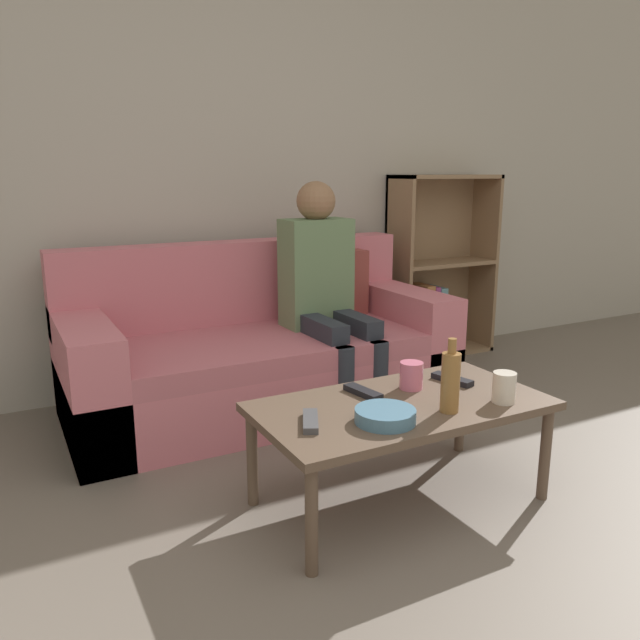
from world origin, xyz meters
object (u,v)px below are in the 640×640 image
at_px(bottle, 450,381).
at_px(cup_far, 411,375).
at_px(coffee_table, 401,412).
at_px(person_adult, 323,281).
at_px(tv_remote_0, 363,392).
at_px(tv_remote_1, 310,421).
at_px(bookshelf, 432,284).
at_px(snack_bowl, 385,416).
at_px(tv_remote_2, 452,379).
at_px(couch, 261,354).
at_px(cup_near, 504,387).

bearing_deg(bottle, cup_far, 84.76).
xyz_separation_m(coffee_table, person_adult, (0.25, 1.05, 0.29)).
height_order(tv_remote_0, bottle, bottle).
bearing_deg(tv_remote_1, coffee_table, 30.15).
distance_m(bookshelf, snack_bowl, 2.18).
xyz_separation_m(bookshelf, tv_remote_0, (-1.38, -1.37, -0.07)).
relative_size(tv_remote_2, bottle, 0.69).
height_order(bookshelf, coffee_table, bookshelf).
distance_m(couch, snack_bowl, 1.27).
relative_size(couch, tv_remote_1, 10.88).
bearing_deg(snack_bowl, person_adult, 71.06).
relative_size(bookshelf, cup_near, 10.64).
xyz_separation_m(tv_remote_1, tv_remote_2, (0.67, 0.11, 0.00)).
bearing_deg(bottle, tv_remote_0, 122.26).
bearing_deg(coffee_table, tv_remote_0, 122.49).
distance_m(cup_near, bottle, 0.23).
bearing_deg(couch, tv_remote_1, -104.90).
xyz_separation_m(couch, tv_remote_0, (-0.01, -1.01, 0.12)).
bearing_deg(bookshelf, snack_bowl, -131.79).
xyz_separation_m(couch, tv_remote_1, (-0.31, -1.16, 0.12)).
relative_size(tv_remote_0, snack_bowl, 0.88).
distance_m(couch, tv_remote_1, 1.21).
relative_size(cup_near, bottle, 0.43).
bearing_deg(tv_remote_1, tv_remote_0, 53.93).
distance_m(tv_remote_1, snack_bowl, 0.24).
bearing_deg(bottle, snack_bowl, 174.78).
relative_size(coffee_table, tv_remote_2, 5.88).
bearing_deg(cup_near, coffee_table, 152.19).
bearing_deg(tv_remote_0, person_adult, 61.13).
xyz_separation_m(bookshelf, person_adult, (-1.05, -0.45, 0.18)).
relative_size(person_adult, tv_remote_1, 6.52).
bearing_deg(person_adult, couch, 164.81).
xyz_separation_m(couch, cup_near, (0.38, -1.30, 0.16)).
height_order(couch, cup_far, couch).
xyz_separation_m(coffee_table, tv_remote_0, (-0.08, 0.13, 0.05)).
bearing_deg(bookshelf, couch, -164.97).
bearing_deg(person_adult, bottle, -98.55).
xyz_separation_m(coffee_table, snack_bowl, (-0.15, -0.12, 0.06)).
bearing_deg(coffee_table, person_adult, 76.61).
relative_size(coffee_table, snack_bowl, 5.20).
distance_m(bookshelf, cup_far, 1.83).
xyz_separation_m(bookshelf, bottle, (-1.21, -1.65, 0.03)).
bearing_deg(cup_far, snack_bowl, -139.79).
bearing_deg(bookshelf, tv_remote_2, -125.27).
distance_m(tv_remote_1, bottle, 0.49).
relative_size(coffee_table, tv_remote_0, 5.92).
height_order(couch, tv_remote_0, couch).
bearing_deg(bookshelf, cup_near, -120.47).
bearing_deg(cup_near, tv_remote_0, 143.46).
bearing_deg(snack_bowl, cup_far, 40.21).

